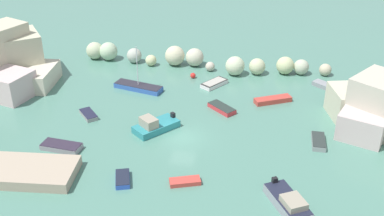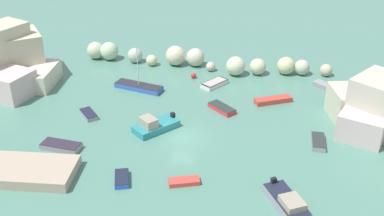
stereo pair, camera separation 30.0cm
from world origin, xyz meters
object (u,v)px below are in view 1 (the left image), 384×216
Objects in this scene: moored_boat_0 at (138,87)px; moored_boat_7 at (61,146)px; moored_boat_10 at (185,182)px; channel_buoy at (193,75)px; moored_boat_11 at (214,83)px; moored_boat_2 at (288,202)px; moored_boat_5 at (273,100)px; moored_boat_4 at (155,126)px; moored_boat_1 at (123,179)px; moored_boat_8 at (325,86)px; moored_boat_9 at (222,108)px; moored_boat_3 at (89,115)px; stone_dock at (27,171)px; moored_boat_6 at (318,141)px.

moored_boat_0 is 1.56× the size of moored_boat_7.
moored_boat_0 is 19.58m from moored_boat_10.
channel_buoy reaches higher than moored_boat_11.
moored_boat_0 is 26.10m from moored_boat_2.
moored_boat_0 is 16.13m from moored_boat_5.
moored_boat_5 is (11.55, 8.86, -0.27)m from moored_boat_4.
moored_boat_7 is (-9.07, -18.79, -0.06)m from channel_buoy.
channel_buoy is 0.11× the size of moored_boat_0.
moored_boat_10 is at bearing -101.24° from moored_boat_1.
moored_boat_0 is 22.72m from moored_boat_8.
moored_boat_9 reaches higher than moored_boat_1.
moored_boat_2 is (14.18, -0.65, 0.32)m from moored_boat_1.
moored_boat_0 is at bearing -156.78° from moored_boat_9.
moored_boat_3 is 0.65× the size of moored_boat_5.
stone_dock is 19.35m from moored_boat_0.
moored_boat_0 reaches higher than moored_boat_7.
moored_boat_0 is 11.16m from moored_boat_9.
moored_boat_6 reaches higher than moored_boat_8.
moored_boat_2 is 24.26m from moored_boat_3.
moored_boat_4 is (4.58, -8.94, 0.22)m from moored_boat_0.
channel_buoy is 0.14× the size of moored_boat_4.
moored_boat_5 is at bearing -111.85° from moored_boat_3.
moored_boat_7 is at bearing 102.26° from moored_boat_6.
channel_buoy is 0.24× the size of moored_boat_10.
moored_boat_0 is at bearing -113.97° from moored_boat_4.
moored_boat_1 is at bearing 118.36° from moored_boat_6.
moored_boat_1 is 16.04m from moored_boat_9.
moored_boat_5 reaches higher than moored_boat_6.
stone_dock is at bearing -14.01° from moored_boat_10.
moored_boat_1 is at bearing -123.51° from moored_boat_2.
moored_boat_5 is at bearing -53.52° from moored_boat_1.
moored_boat_2 is at bearing 164.03° from moored_boat_6.
channel_buoy is at bearing 66.71° from stone_dock.
moored_boat_11 is (-9.57, 21.52, -0.28)m from moored_boat_2.
moored_boat_6 is (16.82, 9.73, 0.03)m from moored_boat_1.
channel_buoy is 3.42m from moored_boat_11.
moored_boat_3 is at bearing -147.73° from moored_boat_2.
stone_dock is 14.01m from moored_boat_10.
moored_boat_3 is (-21.65, 10.95, -0.34)m from moored_boat_2.
moored_boat_5 is 18.22m from moored_boat_10.
moored_boat_11 reaches higher than moored_boat_9.
moored_boat_7 is (-24.30, -6.03, 0.01)m from moored_boat_6.
moored_boat_3 is (-3.26, -7.58, -0.11)m from moored_boat_0.
moored_boat_10 is (-6.55, -17.01, -0.09)m from moored_boat_5.
channel_buoy is 22.01m from moored_boat_10.
moored_boat_2 reaches higher than moored_boat_3.
moored_boat_0 reaches higher than moored_boat_8.
moored_boat_4 is at bearing -22.12° from moored_boat_1.
stone_dock reaches higher than moored_boat_5.
stone_dock reaches higher than moored_boat_9.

